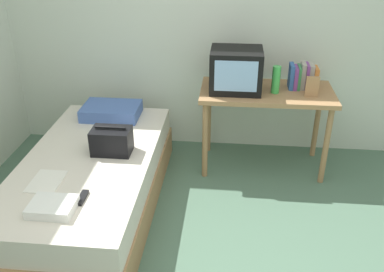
{
  "coord_description": "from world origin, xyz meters",
  "views": [
    {
      "loc": [
        0.21,
        -1.98,
        2.12
      ],
      "look_at": [
        -0.08,
        0.96,
        0.58
      ],
      "focal_mm": 39.66,
      "sensor_mm": 36.0,
      "label": 1
    }
  ],
  "objects_px": {
    "bed": "(91,183)",
    "desk": "(266,101)",
    "water_bottle": "(276,80)",
    "magazine": "(46,181)",
    "picture_frame": "(312,87)",
    "handbag": "(112,141)",
    "folded_towel": "(52,207)",
    "pillow": "(111,111)",
    "tv": "(236,70)",
    "remote_dark": "(82,198)",
    "book_row": "(303,77)"
  },
  "relations": [
    {
      "from": "pillow",
      "to": "folded_towel",
      "type": "height_order",
      "value": "pillow"
    },
    {
      "from": "book_row",
      "to": "pillow",
      "type": "relative_size",
      "value": 0.47
    },
    {
      "from": "book_row",
      "to": "remote_dark",
      "type": "relative_size",
      "value": 1.55
    },
    {
      "from": "desk",
      "to": "water_bottle",
      "type": "xyz_separation_m",
      "value": [
        0.06,
        -0.05,
        0.22
      ]
    },
    {
      "from": "desk",
      "to": "water_bottle",
      "type": "distance_m",
      "value": 0.23
    },
    {
      "from": "magazine",
      "to": "bed",
      "type": "bearing_deg",
      "value": 63.27
    },
    {
      "from": "book_row",
      "to": "magazine",
      "type": "xyz_separation_m",
      "value": [
        -1.87,
        -1.25,
        -0.39
      ]
    },
    {
      "from": "desk",
      "to": "tv",
      "type": "relative_size",
      "value": 2.64
    },
    {
      "from": "handbag",
      "to": "folded_towel",
      "type": "xyz_separation_m",
      "value": [
        -0.18,
        -0.76,
        -0.07
      ]
    },
    {
      "from": "tv",
      "to": "folded_towel",
      "type": "bearing_deg",
      "value": -127.24
    },
    {
      "from": "pillow",
      "to": "handbag",
      "type": "distance_m",
      "value": 0.68
    },
    {
      "from": "book_row",
      "to": "handbag",
      "type": "relative_size",
      "value": 0.81
    },
    {
      "from": "picture_frame",
      "to": "magazine",
      "type": "distance_m",
      "value": 2.23
    },
    {
      "from": "handbag",
      "to": "remote_dark",
      "type": "height_order",
      "value": "handbag"
    },
    {
      "from": "handbag",
      "to": "folded_towel",
      "type": "bearing_deg",
      "value": -103.03
    },
    {
      "from": "folded_towel",
      "to": "magazine",
      "type": "bearing_deg",
      "value": 119.17
    },
    {
      "from": "handbag",
      "to": "magazine",
      "type": "height_order",
      "value": "handbag"
    },
    {
      "from": "remote_dark",
      "to": "folded_towel",
      "type": "distance_m",
      "value": 0.2
    },
    {
      "from": "picture_frame",
      "to": "water_bottle",
      "type": "bearing_deg",
      "value": 168.51
    },
    {
      "from": "desk",
      "to": "water_bottle",
      "type": "height_order",
      "value": "water_bottle"
    },
    {
      "from": "magazine",
      "to": "folded_towel",
      "type": "bearing_deg",
      "value": -60.83
    },
    {
      "from": "water_bottle",
      "to": "magazine",
      "type": "bearing_deg",
      "value": -145.58
    },
    {
      "from": "tv",
      "to": "folded_towel",
      "type": "distance_m",
      "value": 1.89
    },
    {
      "from": "water_bottle",
      "to": "tv",
      "type": "bearing_deg",
      "value": 173.67
    },
    {
      "from": "tv",
      "to": "handbag",
      "type": "relative_size",
      "value": 1.47
    },
    {
      "from": "book_row",
      "to": "folded_towel",
      "type": "relative_size",
      "value": 0.87
    },
    {
      "from": "bed",
      "to": "handbag",
      "type": "bearing_deg",
      "value": 29.29
    },
    {
      "from": "magazine",
      "to": "folded_towel",
      "type": "height_order",
      "value": "folded_towel"
    },
    {
      "from": "pillow",
      "to": "folded_towel",
      "type": "xyz_separation_m",
      "value": [
        0.01,
        -1.42,
        -0.02
      ]
    },
    {
      "from": "bed",
      "to": "desk",
      "type": "height_order",
      "value": "desk"
    },
    {
      "from": "bed",
      "to": "water_bottle",
      "type": "distance_m",
      "value": 1.76
    },
    {
      "from": "magazine",
      "to": "folded_towel",
      "type": "xyz_separation_m",
      "value": [
        0.17,
        -0.31,
        0.03
      ]
    },
    {
      "from": "desk",
      "to": "magazine",
      "type": "xyz_separation_m",
      "value": [
        -1.56,
        -1.17,
        -0.19
      ]
    },
    {
      "from": "handbag",
      "to": "book_row",
      "type": "bearing_deg",
      "value": 27.52
    },
    {
      "from": "desk",
      "to": "tv",
      "type": "distance_m",
      "value": 0.4
    },
    {
      "from": "book_row",
      "to": "pillow",
      "type": "height_order",
      "value": "book_row"
    },
    {
      "from": "bed",
      "to": "desk",
      "type": "xyz_separation_m",
      "value": [
        1.38,
        0.81,
        0.43
      ]
    },
    {
      "from": "pillow",
      "to": "water_bottle",
      "type": "bearing_deg",
      "value": 0.31
    },
    {
      "from": "bed",
      "to": "desk",
      "type": "distance_m",
      "value": 1.66
    },
    {
      "from": "remote_dark",
      "to": "tv",
      "type": "bearing_deg",
      "value": 53.75
    },
    {
      "from": "folded_towel",
      "to": "picture_frame",
      "type": "bearing_deg",
      "value": 37.94
    },
    {
      "from": "book_row",
      "to": "pillow",
      "type": "xyz_separation_m",
      "value": [
        -1.7,
        -0.14,
        -0.34
      ]
    },
    {
      "from": "bed",
      "to": "handbag",
      "type": "xyz_separation_m",
      "value": [
        0.17,
        0.09,
        0.34
      ]
    },
    {
      "from": "bed",
      "to": "picture_frame",
      "type": "xyz_separation_m",
      "value": [
        1.74,
        0.7,
        0.62
      ]
    },
    {
      "from": "book_row",
      "to": "handbag",
      "type": "height_order",
      "value": "book_row"
    },
    {
      "from": "bed",
      "to": "water_bottle",
      "type": "relative_size",
      "value": 8.47
    },
    {
      "from": "picture_frame",
      "to": "folded_towel",
      "type": "distance_m",
      "value": 2.25
    },
    {
      "from": "tv",
      "to": "desk",
      "type": "bearing_deg",
      "value": 3.23
    },
    {
      "from": "picture_frame",
      "to": "pillow",
      "type": "bearing_deg",
      "value": 178.29
    },
    {
      "from": "bed",
      "to": "water_bottle",
      "type": "bearing_deg",
      "value": 27.58
    }
  ]
}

